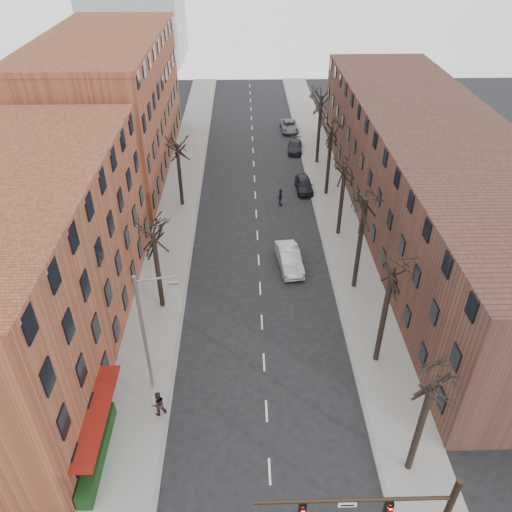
{
  "coord_description": "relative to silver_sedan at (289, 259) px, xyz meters",
  "views": [
    {
      "loc": [
        -1.14,
        -11.55,
        25.3
      ],
      "look_at": [
        -0.36,
        18.88,
        4.0
      ],
      "focal_mm": 35.0,
      "sensor_mm": 36.0,
      "label": 1
    }
  ],
  "objects": [
    {
      "name": "tree_left_b",
      "position": [
        -10.18,
        11.04,
        -0.81
      ],
      "size": [
        5.2,
        5.2,
        9.5
      ],
      "primitive_type": null,
      "color": "black",
      "rests_on": "ground"
    },
    {
      "name": "sidewalk_right",
      "position": [
        5.42,
        12.04,
        -0.74
      ],
      "size": [
        4.0,
        90.0,
        0.15
      ],
      "primitive_type": "cube",
      "color": "gray",
      "rests_on": "ground"
    },
    {
      "name": "parked_car_far",
      "position": [
        2.55,
        31.75,
        -0.15
      ],
      "size": [
        2.37,
        4.87,
        1.33
      ],
      "primitive_type": "imported",
      "rotation": [
        0.0,
        0.0,
        0.03
      ],
      "color": "slate",
      "rests_on": "ground"
    },
    {
      "name": "building_left_near",
      "position": [
        -18.58,
        -7.96,
        5.19
      ],
      "size": [
        12.0,
        26.0,
        12.0
      ],
      "primitive_type": "cube",
      "color": "brown",
      "rests_on": "ground"
    },
    {
      "name": "tree_left_a",
      "position": [
        -10.18,
        -4.96,
        -0.81
      ],
      "size": [
        5.2,
        5.2,
        9.5
      ],
      "primitive_type": null,
      "color": "black",
      "rests_on": "ground"
    },
    {
      "name": "awning_left",
      "position": [
        -11.98,
        -16.96,
        -0.81
      ],
      "size": [
        1.2,
        7.0,
        0.15
      ],
      "primitive_type": "cube",
      "color": "maroon",
      "rests_on": "ground"
    },
    {
      "name": "tree_right_d",
      "position": [
        5.02,
        5.04,
        -0.81
      ],
      "size": [
        5.2,
        5.2,
        10.0
      ],
      "primitive_type": null,
      "color": "black",
      "rests_on": "ground"
    },
    {
      "name": "pedestrian_crossing",
      "position": [
        -0.07,
        10.79,
        0.1
      ],
      "size": [
        0.63,
        1.13,
        1.82
      ],
      "primitive_type": "imported",
      "rotation": [
        0.0,
        0.0,
        1.39
      ],
      "color": "black",
      "rests_on": "ground"
    },
    {
      "name": "pedestrian_b",
      "position": [
        -9.07,
        -15.07,
        0.23
      ],
      "size": [
        1.06,
        0.96,
        1.77
      ],
      "primitive_type": "imported",
      "rotation": [
        0.0,
        0.0,
        3.55
      ],
      "color": "black",
      "rests_on": "sidewalk_left"
    },
    {
      "name": "tree_right_a",
      "position": [
        5.02,
        -18.96,
        -0.81
      ],
      "size": [
        5.2,
        5.2,
        10.0
      ],
      "primitive_type": null,
      "color": "black",
      "rests_on": "ground"
    },
    {
      "name": "tree_right_c",
      "position": [
        5.02,
        -2.96,
        -0.81
      ],
      "size": [
        5.2,
        5.2,
        11.6
      ],
      "primitive_type": null,
      "color": "black",
      "rests_on": "ground"
    },
    {
      "name": "parked_car_mid",
      "position": [
        2.72,
        24.7,
        -0.2
      ],
      "size": [
        2.16,
        4.4,
        1.23
      ],
      "primitive_type": "imported",
      "rotation": [
        0.0,
        0.0,
        -0.1
      ],
      "color": "black",
      "rests_on": "ground"
    },
    {
      "name": "tree_right_f",
      "position": [
        5.02,
        21.04,
        -0.81
      ],
      "size": [
        5.2,
        5.2,
        11.6
      ],
      "primitive_type": null,
      "color": "black",
      "rests_on": "ground"
    },
    {
      "name": "tree_right_e",
      "position": [
        5.02,
        13.04,
        -0.81
      ],
      "size": [
        5.2,
        5.2,
        10.8
      ],
      "primitive_type": null,
      "color": "black",
      "rests_on": "ground"
    },
    {
      "name": "building_right",
      "position": [
        13.42,
        7.04,
        4.19
      ],
      "size": [
        12.0,
        50.0,
        10.0
      ],
      "primitive_type": "cube",
      "color": "#4E2F24",
      "rests_on": "ground"
    },
    {
      "name": "silver_sedan",
      "position": [
        0.0,
        0.0,
        0.0
      ],
      "size": [
        2.3,
        5.1,
        1.62
      ],
      "primitive_type": "imported",
      "rotation": [
        0.0,
        0.0,
        0.12
      ],
      "color": "#AFB2B7",
      "rests_on": "ground"
    },
    {
      "name": "hedge",
      "position": [
        -12.08,
        -17.96,
        -0.16
      ],
      "size": [
        0.8,
        6.0,
        1.0
      ],
      "primitive_type": "cube",
      "color": "#173713",
      "rests_on": "sidewalk_left"
    },
    {
      "name": "building_left_far",
      "position": [
        -18.58,
        21.04,
        6.19
      ],
      "size": [
        12.0,
        28.0,
        14.0
      ],
      "primitive_type": "cube",
      "color": "brown",
      "rests_on": "ground"
    },
    {
      "name": "parked_car_near",
      "position": [
        2.72,
        14.0,
        -0.09
      ],
      "size": [
        1.83,
        4.27,
        1.44
      ],
      "primitive_type": "imported",
      "rotation": [
        0.0,
        0.0,
        0.03
      ],
      "color": "black",
      "rests_on": "ground"
    },
    {
      "name": "tree_right_b",
      "position": [
        5.02,
        -10.96,
        -0.81
      ],
      "size": [
        5.2,
        5.2,
        10.8
      ],
      "primitive_type": null,
      "color": "black",
      "rests_on": "ground"
    },
    {
      "name": "streetlight",
      "position": [
        -9.61,
        -12.96,
        4.2
      ],
      "size": [
        2.45,
        0.22,
        9.03
      ],
      "color": "slate",
      "rests_on": "ground"
    },
    {
      "name": "sidewalk_left",
      "position": [
        -10.58,
        12.04,
        -0.74
      ],
      "size": [
        4.0,
        90.0,
        0.15
      ],
      "primitive_type": "cube",
      "color": "gray",
      "rests_on": "ground"
    }
  ]
}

